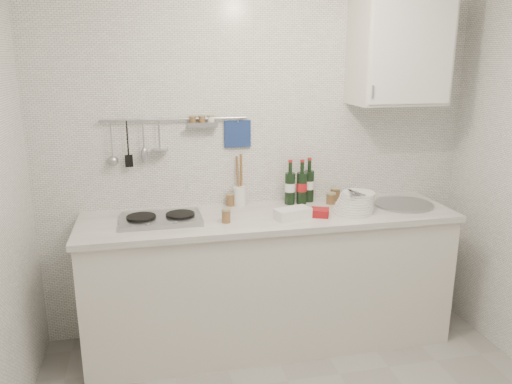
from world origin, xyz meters
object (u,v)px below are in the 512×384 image
at_px(plate_stack_hob, 142,219).
at_px(utensil_crock, 240,193).
at_px(wine_bottles, 300,181).
at_px(plate_stack_sink, 355,203).
at_px(wall_cabinet, 400,51).

xyz_separation_m(plate_stack_hob, utensil_crock, (0.66, 0.22, 0.07)).
bearing_deg(utensil_crock, wine_bottles, -5.16).
bearing_deg(plate_stack_sink, wine_bottles, 138.53).
distance_m(plate_stack_sink, wine_bottles, 0.41).
relative_size(wall_cabinet, plate_stack_sink, 2.38).
xyz_separation_m(wall_cabinet, plate_stack_hob, (-1.72, -0.10, -1.02)).
bearing_deg(plate_stack_hob, plate_stack_sink, -3.39).
height_order(plate_stack_hob, plate_stack_sink, plate_stack_sink).
bearing_deg(utensil_crock, wall_cabinet, -6.79).
bearing_deg(wall_cabinet, plate_stack_sink, -151.97).
bearing_deg(plate_stack_sink, plate_stack_hob, 176.61).
xyz_separation_m(wine_bottles, utensil_crock, (-0.42, 0.04, -0.07)).
bearing_deg(plate_stack_hob, wall_cabinet, 3.19).
bearing_deg(wall_cabinet, plate_stack_hob, -176.81).
relative_size(wall_cabinet, wine_bottles, 2.26).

